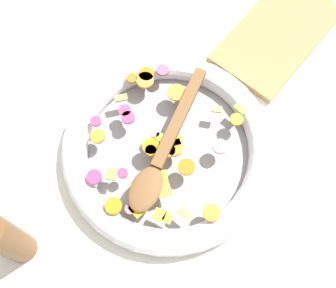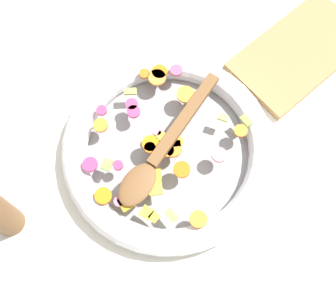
{
  "view_description": "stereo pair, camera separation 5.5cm",
  "coord_description": "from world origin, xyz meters",
  "px_view_note": "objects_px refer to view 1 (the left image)",
  "views": [
    {
      "loc": [
        -0.25,
        -0.2,
        0.88
      ],
      "look_at": [
        0.0,
        0.0,
        0.05
      ],
      "focal_mm": 50.0,
      "sensor_mm": 36.0,
      "label": 1
    },
    {
      "loc": [
        -0.21,
        -0.24,
        0.88
      ],
      "look_at": [
        0.0,
        0.0,
        0.05
      ],
      "focal_mm": 50.0,
      "sensor_mm": 36.0,
      "label": 2
    }
  ],
  "objects_px": {
    "skillet": "(168,149)",
    "cutting_board": "(277,35)",
    "pepper_mill": "(6,239)",
    "wooden_spoon": "(163,153)"
  },
  "relations": [
    {
      "from": "skillet",
      "to": "cutting_board",
      "type": "relative_size",
      "value": 1.41
    },
    {
      "from": "skillet",
      "to": "cutting_board",
      "type": "distance_m",
      "value": 0.36
    },
    {
      "from": "skillet",
      "to": "pepper_mill",
      "type": "distance_m",
      "value": 0.34
    },
    {
      "from": "wooden_spoon",
      "to": "cutting_board",
      "type": "distance_m",
      "value": 0.39
    },
    {
      "from": "skillet",
      "to": "wooden_spoon",
      "type": "height_order",
      "value": "wooden_spoon"
    },
    {
      "from": "skillet",
      "to": "cutting_board",
      "type": "xyz_separation_m",
      "value": [
        0.36,
        -0.01,
        -0.01
      ]
    },
    {
      "from": "skillet",
      "to": "pepper_mill",
      "type": "relative_size",
      "value": 1.86
    },
    {
      "from": "wooden_spoon",
      "to": "pepper_mill",
      "type": "bearing_deg",
      "value": 161.95
    },
    {
      "from": "skillet",
      "to": "cutting_board",
      "type": "bearing_deg",
      "value": -2.08
    },
    {
      "from": "wooden_spoon",
      "to": "pepper_mill",
      "type": "distance_m",
      "value": 0.31
    }
  ]
}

